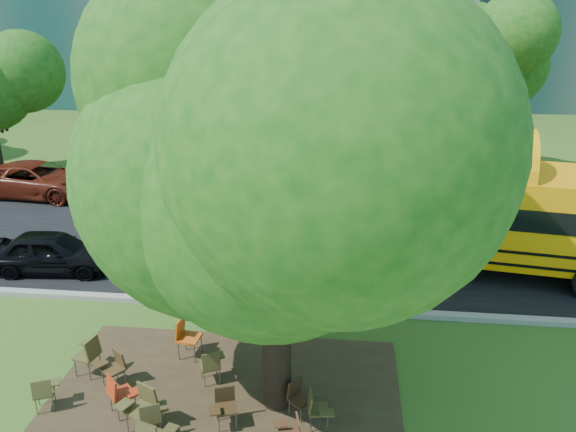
# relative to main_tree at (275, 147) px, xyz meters

# --- Properties ---
(ground) EXTENTS (160.00, 160.00, 0.00)m
(ground) POSITION_rel_main_tree_xyz_m (-2.07, 0.55, -5.21)
(ground) COLOR #2F571B
(ground) RESTS_ON ground
(dirt_patch) EXTENTS (7.00, 4.50, 0.03)m
(dirt_patch) POSITION_rel_main_tree_xyz_m (-1.07, 0.05, -5.19)
(dirt_patch) COLOR #382819
(dirt_patch) RESTS_ON ground
(asphalt_road) EXTENTS (80.00, 8.00, 0.04)m
(asphalt_road) POSITION_rel_main_tree_xyz_m (-2.07, 7.55, -5.19)
(asphalt_road) COLOR black
(asphalt_road) RESTS_ON ground
(kerb_near) EXTENTS (80.00, 0.25, 0.14)m
(kerb_near) POSITION_rel_main_tree_xyz_m (-2.07, 3.55, -5.14)
(kerb_near) COLOR gray
(kerb_near) RESTS_ON ground
(kerb_far) EXTENTS (80.00, 0.25, 0.14)m
(kerb_far) POSITION_rel_main_tree_xyz_m (-2.07, 11.65, -5.14)
(kerb_far) COLOR gray
(kerb_far) RESTS_ON ground
(bg_tree_2) EXTENTS (4.80, 4.80, 6.62)m
(bg_tree_2) POSITION_rel_main_tree_xyz_m (-7.07, 16.55, -1.00)
(bg_tree_2) COLOR black
(bg_tree_2) RESTS_ON ground
(bg_tree_3) EXTENTS (5.60, 5.60, 7.84)m
(bg_tree_3) POSITION_rel_main_tree_xyz_m (5.93, 14.55, -0.18)
(bg_tree_3) COLOR black
(bg_tree_3) RESTS_ON ground
(main_tree) EXTENTS (7.20, 7.20, 8.82)m
(main_tree) POSITION_rel_main_tree_xyz_m (0.00, 0.00, 0.00)
(main_tree) COLOR black
(main_tree) RESTS_ON ground
(school_bus) EXTENTS (12.63, 4.34, 3.03)m
(school_bus) POSITION_rel_main_tree_xyz_m (4.89, 6.57, -3.45)
(school_bus) COLOR #FF9E08
(school_bus) RESTS_ON ground
(chair_0) EXTENTS (0.52, 0.60, 0.77)m
(chair_0) POSITION_rel_main_tree_xyz_m (-4.42, -0.67, -4.73)
(chair_0) COLOR #4C4721
(chair_0) RESTS_ON ground
(chair_1) EXTENTS (0.77, 0.61, 0.90)m
(chair_1) POSITION_rel_main_tree_xyz_m (-2.92, -0.65, -4.65)
(chair_1) COLOR #B12E12
(chair_1) RESTS_ON ground
(chair_2) EXTENTS (0.54, 0.63, 0.80)m
(chair_2) POSITION_rel_main_tree_xyz_m (-2.13, -1.14, -4.71)
(chair_2) COLOR #453B1E
(chair_2) RESTS_ON ground
(chair_3) EXTENTS (0.78, 0.61, 0.95)m
(chair_3) POSITION_rel_main_tree_xyz_m (-2.37, -0.97, -4.62)
(chair_3) COLOR #4D4621
(chair_3) RESTS_ON ground
(chair_5) EXTENTS (0.55, 0.61, 0.81)m
(chair_5) POSITION_rel_main_tree_xyz_m (-0.89, -0.70, -4.71)
(chair_5) COLOR #402B17
(chair_5) RESTS_ON ground
(chair_6) EXTENTS (0.56, 0.54, 0.79)m
(chair_6) POSITION_rel_main_tree_xyz_m (0.42, -1.27, -4.72)
(chair_6) COLOR #4E2D1B
(chair_6) RESTS_ON ground
(chair_7) EXTENTS (0.53, 0.53, 0.79)m
(chair_7) POSITION_rel_main_tree_xyz_m (0.80, -0.60, -4.72)
(chair_7) COLOR #4D4521
(chair_7) RESTS_ON ground
(chair_8) EXTENTS (0.54, 0.69, 0.92)m
(chair_8) POSITION_rel_main_tree_xyz_m (-4.04, 0.50, -4.64)
(chair_8) COLOR brown
(chair_8) RESTS_ON ground
(chair_9) EXTENTS (0.69, 0.54, 0.80)m
(chair_9) POSITION_rel_main_tree_xyz_m (-3.39, 0.21, -4.71)
(chair_9) COLOR #483319
(chair_9) RESTS_ON ground
(chair_10) EXTENTS (0.57, 0.70, 0.97)m
(chair_10) POSITION_rel_main_tree_xyz_m (-2.17, 1.29, -4.61)
(chair_10) COLOR #D75C17
(chair_10) RESTS_ON ground
(chair_11) EXTENTS (0.55, 0.65, 0.81)m
(chair_11) POSITION_rel_main_tree_xyz_m (-1.42, 0.47, -4.71)
(chair_11) COLOR #4D4721
(chair_11) RESTS_ON ground
(chair_12) EXTENTS (0.52, 0.66, 0.77)m
(chair_12) POSITION_rel_main_tree_xyz_m (0.44, -0.30, -4.73)
(chair_12) COLOR #3D2515
(chair_12) RESTS_ON ground
(black_car) EXTENTS (3.68, 1.71, 1.22)m
(black_car) POSITION_rel_main_tree_xyz_m (-7.18, 5.00, -4.60)
(black_car) COLOR black
(black_car) RESTS_ON ground
(bg_car_red) EXTENTS (5.06, 2.65, 1.36)m
(bg_car_red) POSITION_rel_main_tree_xyz_m (-10.98, 11.26, -4.53)
(bg_car_red) COLOR #5C1C0F
(bg_car_red) RESTS_ON ground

